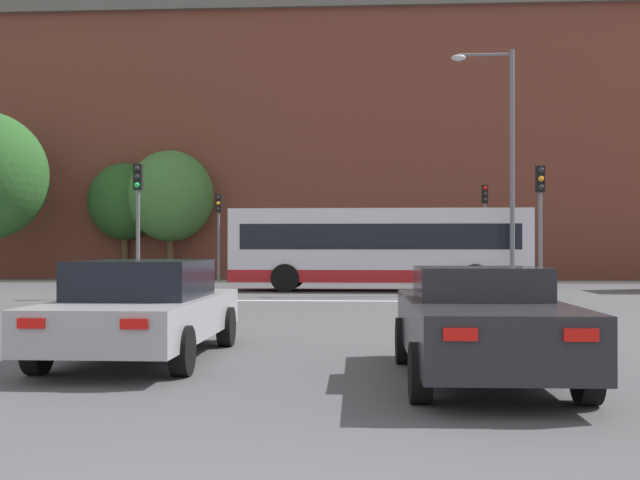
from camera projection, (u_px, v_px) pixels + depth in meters
stop_line_strip at (332, 301)px, 23.78m from camera, size 9.32×0.30×0.01m
far_pavement at (345, 282)px, 35.92m from camera, size 70.36×2.50×0.01m
brick_civic_building at (403, 145)px, 45.64m from camera, size 45.53×13.73×20.47m
car_saloon_left at (143, 308)px, 11.61m from camera, size 2.11×4.90×1.43m
car_roadster_right at (481, 323)px, 9.71m from camera, size 1.99×4.63×1.38m
bus_crossing_lead at (379, 247)px, 29.23m from camera, size 10.73×2.68×2.96m
traffic_light_near_right at (540, 209)px, 24.10m from camera, size 0.26×0.31×4.05m
traffic_light_far_left at (219, 223)px, 35.85m from camera, size 0.26×0.31×3.94m
traffic_light_near_left at (138, 208)px, 24.96m from camera, size 0.26×0.31×4.18m
traffic_light_far_right at (485, 217)px, 34.92m from camera, size 0.26×0.31×4.29m
street_lamp_junction at (503, 147)px, 27.24m from camera, size 2.14×0.36×8.31m
pedestrian_waiting at (357, 260)px, 35.69m from camera, size 0.33×0.45×1.70m
tree_kerbside at (125, 202)px, 39.52m from camera, size 3.60×3.60×5.71m
tree_distant at (170, 196)px, 38.93m from camera, size 4.21×4.21×6.27m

